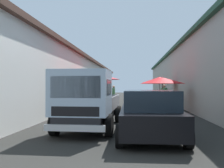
{
  "coord_description": "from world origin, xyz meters",
  "views": [
    {
      "loc": [
        -2.65,
        -0.33,
        1.57
      ],
      "look_at": [
        8.01,
        0.65,
        1.68
      ],
      "focal_mm": 38.49,
      "sensor_mm": 36.0,
      "label": 1
    }
  ],
  "objects_px": {
    "hatchback_car": "(149,113)",
    "plastic_stool": "(68,114)",
    "parked_scooter": "(98,105)",
    "fruit_stall_near_right": "(97,82)",
    "fruit_stall_far_left": "(162,84)",
    "delivery_truck": "(86,102)",
    "fruit_stall_mid_lane": "(91,82)",
    "fruit_stall_far_right": "(160,82)",
    "vendor_by_crates": "(114,94)",
    "vendor_in_shade": "(164,95)"
  },
  "relations": [
    {
      "from": "fruit_stall_mid_lane",
      "to": "fruit_stall_near_right",
      "type": "relative_size",
      "value": 1.01
    },
    {
      "from": "fruit_stall_mid_lane",
      "to": "fruit_stall_far_right",
      "type": "xyz_separation_m",
      "value": [
        2.96,
        -5.13,
        0.1
      ]
    },
    {
      "from": "fruit_stall_near_right",
      "to": "delivery_truck",
      "type": "relative_size",
      "value": 0.49
    },
    {
      "from": "fruit_stall_near_right",
      "to": "vendor_in_shade",
      "type": "height_order",
      "value": "fruit_stall_near_right"
    },
    {
      "from": "fruit_stall_far_right",
      "to": "vendor_in_shade",
      "type": "height_order",
      "value": "fruit_stall_far_right"
    },
    {
      "from": "hatchback_car",
      "to": "vendor_in_shade",
      "type": "height_order",
      "value": "vendor_in_shade"
    },
    {
      "from": "delivery_truck",
      "to": "plastic_stool",
      "type": "xyz_separation_m",
      "value": [
        2.42,
        1.31,
        -0.71
      ]
    },
    {
      "from": "fruit_stall_mid_lane",
      "to": "vendor_in_shade",
      "type": "relative_size",
      "value": 1.45
    },
    {
      "from": "fruit_stall_near_right",
      "to": "vendor_by_crates",
      "type": "relative_size",
      "value": 1.48
    },
    {
      "from": "fruit_stall_near_right",
      "to": "fruit_stall_far_right",
      "type": "bearing_deg",
      "value": -30.93
    },
    {
      "from": "parked_scooter",
      "to": "plastic_stool",
      "type": "bearing_deg",
      "value": 169.87
    },
    {
      "from": "hatchback_car",
      "to": "parked_scooter",
      "type": "distance_m",
      "value": 7.7
    },
    {
      "from": "delivery_truck",
      "to": "parked_scooter",
      "type": "bearing_deg",
      "value": 5.05
    },
    {
      "from": "vendor_in_shade",
      "to": "parked_scooter",
      "type": "relative_size",
      "value": 1.0
    },
    {
      "from": "fruit_stall_far_right",
      "to": "delivery_truck",
      "type": "bearing_deg",
      "value": 162.28
    },
    {
      "from": "vendor_by_crates",
      "to": "vendor_in_shade",
      "type": "relative_size",
      "value": 0.97
    },
    {
      "from": "fruit_stall_far_left",
      "to": "fruit_stall_mid_lane",
      "type": "bearing_deg",
      "value": 65.75
    },
    {
      "from": "hatchback_car",
      "to": "vendor_by_crates",
      "type": "relative_size",
      "value": 2.39
    },
    {
      "from": "fruit_stall_far_left",
      "to": "fruit_stall_far_right",
      "type": "height_order",
      "value": "fruit_stall_far_right"
    },
    {
      "from": "plastic_stool",
      "to": "fruit_stall_near_right",
      "type": "bearing_deg",
      "value": -21.52
    },
    {
      "from": "fruit_stall_near_right",
      "to": "vendor_in_shade",
      "type": "distance_m",
      "value": 5.65
    },
    {
      "from": "delivery_truck",
      "to": "vendor_in_shade",
      "type": "height_order",
      "value": "delivery_truck"
    },
    {
      "from": "fruit_stall_far_left",
      "to": "delivery_truck",
      "type": "xyz_separation_m",
      "value": [
        -6.51,
        3.31,
        -0.67
      ]
    },
    {
      "from": "hatchback_car",
      "to": "parked_scooter",
      "type": "height_order",
      "value": "hatchback_car"
    },
    {
      "from": "hatchback_car",
      "to": "parked_scooter",
      "type": "xyz_separation_m",
      "value": [
        7.21,
        2.68,
        -0.29
      ]
    },
    {
      "from": "fruit_stall_far_right",
      "to": "vendor_in_shade",
      "type": "distance_m",
      "value": 3.14
    },
    {
      "from": "hatchback_car",
      "to": "plastic_stool",
      "type": "distance_m",
      "value": 4.63
    },
    {
      "from": "fruit_stall_near_right",
      "to": "vendor_by_crates",
      "type": "height_order",
      "value": "fruit_stall_near_right"
    },
    {
      "from": "fruit_stall_far_left",
      "to": "plastic_stool",
      "type": "xyz_separation_m",
      "value": [
        -4.1,
        4.63,
        -1.38
      ]
    },
    {
      "from": "fruit_stall_mid_lane",
      "to": "vendor_by_crates",
      "type": "height_order",
      "value": "fruit_stall_mid_lane"
    },
    {
      "from": "parked_scooter",
      "to": "fruit_stall_near_right",
      "type": "bearing_deg",
      "value": -173.66
    },
    {
      "from": "fruit_stall_far_left",
      "to": "hatchback_car",
      "type": "bearing_deg",
      "value": 170.45
    },
    {
      "from": "fruit_stall_near_right",
      "to": "parked_scooter",
      "type": "height_order",
      "value": "fruit_stall_near_right"
    },
    {
      "from": "fruit_stall_far_right",
      "to": "hatchback_car",
      "type": "relative_size",
      "value": 0.73
    },
    {
      "from": "parked_scooter",
      "to": "hatchback_car",
      "type": "bearing_deg",
      "value": -159.59
    },
    {
      "from": "hatchback_car",
      "to": "fruit_stall_far_right",
      "type": "bearing_deg",
      "value": -7.44
    },
    {
      "from": "fruit_stall_mid_lane",
      "to": "fruit_stall_near_right",
      "type": "xyz_separation_m",
      "value": [
        -3.87,
        -1.04,
        -0.05
      ]
    },
    {
      "from": "fruit_stall_mid_lane",
      "to": "fruit_stall_near_right",
      "type": "height_order",
      "value": "fruit_stall_mid_lane"
    },
    {
      "from": "hatchback_car",
      "to": "delivery_truck",
      "type": "relative_size",
      "value": 0.79
    },
    {
      "from": "fruit_stall_mid_lane",
      "to": "vendor_in_shade",
      "type": "height_order",
      "value": "fruit_stall_mid_lane"
    },
    {
      "from": "fruit_stall_near_right",
      "to": "hatchback_car",
      "type": "bearing_deg",
      "value": -155.48
    },
    {
      "from": "fruit_stall_mid_lane",
      "to": "fruit_stall_far_left",
      "type": "bearing_deg",
      "value": -114.25
    },
    {
      "from": "delivery_truck",
      "to": "plastic_stool",
      "type": "height_order",
      "value": "delivery_truck"
    },
    {
      "from": "delivery_truck",
      "to": "vendor_in_shade",
      "type": "distance_m",
      "value": 9.38
    },
    {
      "from": "fruit_stall_near_right",
      "to": "fruit_stall_far_right",
      "type": "xyz_separation_m",
      "value": [
        6.83,
        -4.09,
        0.15
      ]
    },
    {
      "from": "fruit_stall_far_right",
      "to": "plastic_stool",
      "type": "xyz_separation_m",
      "value": [
        -9.19,
        5.02,
        -1.62
      ]
    },
    {
      "from": "plastic_stool",
      "to": "hatchback_car",
      "type": "bearing_deg",
      "value": -132.11
    },
    {
      "from": "delivery_truck",
      "to": "plastic_stool",
      "type": "relative_size",
      "value": 11.4
    },
    {
      "from": "vendor_in_shade",
      "to": "hatchback_car",
      "type": "bearing_deg",
      "value": 170.31
    },
    {
      "from": "hatchback_car",
      "to": "delivery_truck",
      "type": "xyz_separation_m",
      "value": [
        0.67,
        2.1,
        0.3
      ]
    }
  ]
}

